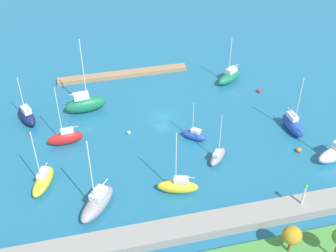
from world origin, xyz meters
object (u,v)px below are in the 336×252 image
Objects in this scene: sailboat_navy_near_pier at (27,116)px; sailboat_blue_center_basin at (194,135)px; sailboat_green_mid_basin at (229,77)px; sailboat_yellow_outer_mooring at (178,186)px; harbor_beacon at (304,193)px; sailboat_gray_east_end at (97,203)px; sailboat_blue_west_end at (293,125)px; mooring_buoy_white at (129,132)px; sailboat_gray_by_breakwater at (218,156)px; park_tree_west at (292,235)px; sailboat_red_off_beacon at (65,138)px; mooring_buoy_red at (259,91)px; pier_dock at (123,74)px; sailboat_green_far_south at (85,104)px; mooring_buoy_orange at (299,150)px; sailboat_white_along_channel at (336,153)px; sailboat_yellow_lone_south at (43,181)px.

sailboat_navy_near_pier reaches higher than sailboat_blue_center_basin.
sailboat_yellow_outer_mooring is at bearing 26.48° from sailboat_green_mid_basin.
harbor_beacon is 0.28× the size of sailboat_gray_east_end.
mooring_buoy_white is at bearing -104.53° from sailboat_blue_west_end.
sailboat_gray_by_breakwater is 35.97m from sailboat_navy_near_pier.
harbor_beacon is 0.87× the size of park_tree_west.
sailboat_red_off_beacon is at bearing -129.29° from sailboat_gray_east_end.
mooring_buoy_red is at bearing 179.87° from sailboat_blue_west_end.
mooring_buoy_red is (-15.05, -18.13, -0.51)m from sailboat_gray_by_breakwater.
pier_dock is 7.49× the size of harbor_beacon.
harbor_beacon is 0.32× the size of sailboat_red_off_beacon.
sailboat_gray_by_breakwater reaches higher than mooring_buoy_white.
sailboat_blue_west_end is at bearing -29.75° from sailboat_green_far_south.
sailboat_green_far_south reaches higher than mooring_buoy_white.
sailboat_green_far_south is at bearing -143.15° from sailboat_gray_east_end.
sailboat_blue_west_end is 29.45m from mooring_buoy_white.
park_tree_west reaches higher than mooring_buoy_orange.
sailboat_blue_center_basin is at bearing 109.59° from pier_dock.
sailboat_yellow_outer_mooring is 1.07× the size of sailboat_white_along_channel.
sailboat_gray_by_breakwater is at bearing 144.68° from sailboat_gray_east_end.
sailboat_yellow_outer_mooring is 27.69m from sailboat_green_far_south.
sailboat_green_far_south is at bearing -31.25° from mooring_buoy_orange.
sailboat_blue_west_end is 38.68m from sailboat_green_far_south.
sailboat_white_along_channel is 23.76m from sailboat_blue_center_basin.
sailboat_green_mid_basin is at bearing -167.32° from sailboat_blue_west_end.
sailboat_white_along_channel reaches higher than sailboat_gray_by_breakwater.
mooring_buoy_red is (-45.86, 0.43, -1.00)m from sailboat_navy_near_pier.
sailboat_red_off_beacon is at bearing -28.41° from sailboat_yellow_outer_mooring.
sailboat_gray_east_end is (20.49, 6.13, 0.39)m from sailboat_gray_by_breakwater.
pier_dock is 37.61m from sailboat_blue_west_end.
sailboat_green_far_south is (35.69, -14.90, 0.39)m from sailboat_blue_west_end.
mooring_buoy_orange is at bearing -152.51° from sailboat_yellow_outer_mooring.
sailboat_navy_near_pier is 10.57× the size of mooring_buoy_orange.
sailboat_yellow_outer_mooring reaches higher than harbor_beacon.
mooring_buoy_white is (-11.09, -0.17, -0.99)m from sailboat_red_off_beacon.
sailboat_white_along_channel is at bearing 130.04° from pier_dock.
harbor_beacon is 32.36m from mooring_buoy_red.
sailboat_yellow_outer_mooring is 22.83m from mooring_buoy_orange.
sailboat_blue_west_end reaches higher than sailboat_navy_near_pier.
sailboat_navy_near_pier is at bearing -30.38° from sailboat_yellow_outer_mooring.
sailboat_blue_west_end is at bearing -140.55° from sailboat_yellow_outer_mooring.
park_tree_west is at bearing 79.27° from sailboat_yellow_lone_south.
sailboat_gray_east_end is (28.67, -7.20, -2.35)m from harbor_beacon.
mooring_buoy_red is at bearing -164.96° from mooring_buoy_white.
harbor_beacon reaches higher than mooring_buoy_white.
mooring_buoy_orange is at bearing -18.15° from sailboat_blue_west_end.
sailboat_yellow_lone_south is (19.88, -6.07, -0.13)m from sailboat_yellow_outer_mooring.
sailboat_gray_by_breakwater is at bearing -4.51° from mooring_buoy_orange.
pier_dock is at bearing -95.88° from mooring_buoy_white.
sailboat_yellow_outer_mooring is 17.24× the size of mooring_buoy_white.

